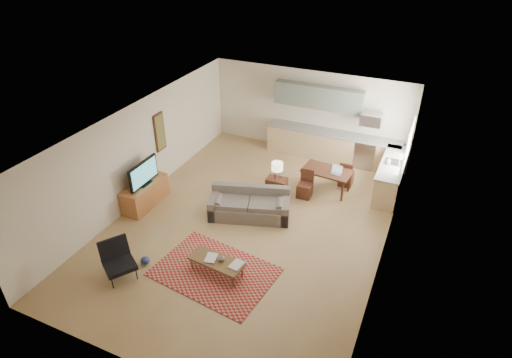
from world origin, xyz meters
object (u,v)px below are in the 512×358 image
at_px(sofa, 249,204).
at_px(dining_table, 326,180).
at_px(armchair, 119,262).
at_px(tv_credenza, 145,194).
at_px(coffee_table, 217,267).
at_px(console_table, 277,189).

distance_m(sofa, dining_table, 2.48).
height_order(armchair, dining_table, armchair).
bearing_deg(sofa, tv_credenza, 175.37).
bearing_deg(coffee_table, console_table, 94.76).
bearing_deg(console_table, tv_credenza, -152.76).
xyz_separation_m(sofa, armchair, (-1.60, -3.13, 0.04)).
bearing_deg(armchair, coffee_table, -29.25).
bearing_deg(armchair, tv_credenza, 59.40).
relative_size(sofa, tv_credenza, 1.50).
bearing_deg(console_table, sofa, -108.77).
height_order(tv_credenza, dining_table, dining_table).
bearing_deg(dining_table, coffee_table, -101.20).
relative_size(coffee_table, console_table, 1.95).
distance_m(coffee_table, console_table, 3.27).
relative_size(console_table, dining_table, 0.48).
bearing_deg(tv_credenza, console_table, 28.84).
relative_size(armchair, console_table, 1.30).
relative_size(coffee_table, armchair, 1.49).
xyz_separation_m(console_table, dining_table, (1.13, 0.94, 0.02)).
height_order(armchair, tv_credenza, armchair).
height_order(tv_credenza, console_table, tv_credenza).
distance_m(tv_credenza, console_table, 3.56).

